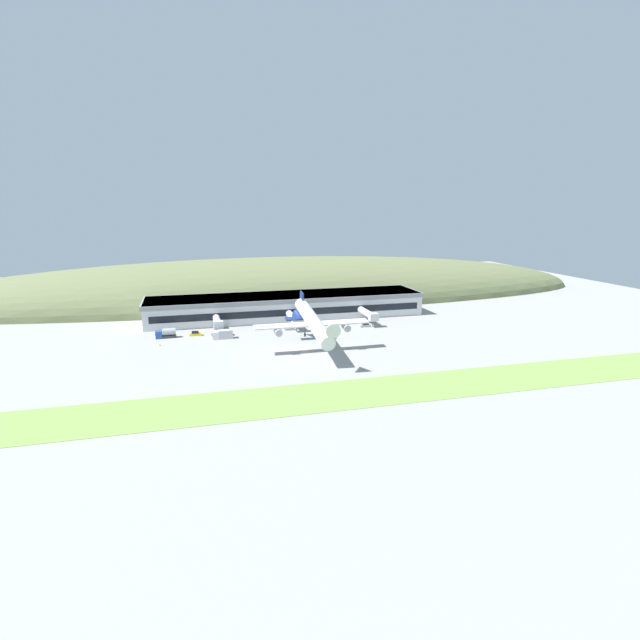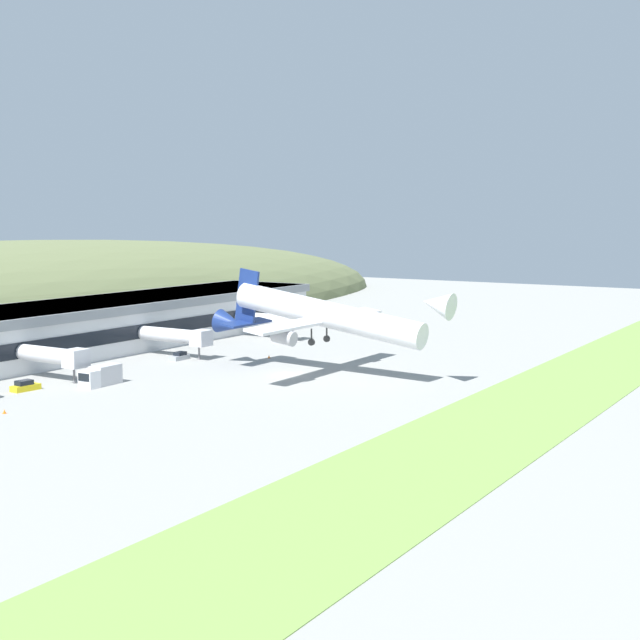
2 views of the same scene
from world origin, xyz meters
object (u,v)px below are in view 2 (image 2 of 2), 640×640
Objects in this scene: terminal_building at (105,321)px; box_truck at (101,376)px; jetway_2 at (272,320)px; traffic_cone_1 at (4,411)px; cargo_airplane at (323,316)px; service_car_1 at (282,339)px; service_car_0 at (25,386)px; traffic_cone_0 at (269,357)px; jetway_0 at (55,356)px; jetway_1 at (178,336)px; service_car_2 at (180,356)px.

terminal_building reaches higher than box_truck.
jetway_2 is 28.05× the size of traffic_cone_1.
cargo_airplane is 11.12× the size of service_car_1.
box_truck is at bearing -36.49° from service_car_0.
cargo_airplane is 6.20× the size of box_truck.
terminal_building is 194.71× the size of traffic_cone_1.
traffic_cone_1 is at bearing -139.44° from service_car_0.
service_car_0 reaches higher than service_car_1.
service_car_0 is 7.65× the size of traffic_cone_0.
cargo_airplane is at bearing -92.06° from terminal_building.
service_car_0 is 1.10× the size of service_car_1.
jetway_0 reaches higher than traffic_cone_1.
service_car_0 is (-35.40, 30.39, -9.07)m from cargo_airplane.
service_car_1 is 0.56× the size of box_truck.
terminal_building reaches higher than jetway_1.
traffic_cone_0 is (44.15, -13.36, -0.38)m from service_car_0.
jetway_0 reaches higher than traffic_cone_0.
traffic_cone_0 is at bearing -151.75° from service_car_1.
cargo_airplane reaches higher than jetway_2.
cargo_airplane is 36.52m from box_truck.
jetway_2 reaches higher than service_car_0.
jetway_1 is 4.39m from service_car_2.
traffic_cone_1 is (-11.83, -10.12, -0.38)m from service_car_0.
traffic_cone_0 is (36.20, -15.71, -3.71)m from jetway_0.
service_car_1 is at bearing -3.01° from service_car_0.
box_truck is (8.94, -6.61, 0.81)m from service_car_0.
jetway_0 is at bearing 178.05° from jetway_1.
box_truck is (-26.45, 23.78, -8.26)m from cargo_airplane.
jetway_0 is 55.31m from service_car_1.
jetway_1 is 27.13× the size of traffic_cone_0.
terminal_building is at bearing 32.66° from jetway_0.
service_car_2 is (34.08, -0.62, -0.07)m from service_car_0.
traffic_cone_1 is (-74.70, -6.82, -0.37)m from service_car_1.
cargo_airplane reaches higher than jetway_0.
jetway_2 is at bearing 33.92° from traffic_cone_0.
traffic_cone_1 is (-47.22, 20.27, -9.45)m from cargo_airplane.
service_car_2 is at bearing 174.68° from service_car_1.
jetway_2 is 78.41m from traffic_cone_1.
service_car_1 is at bearing 44.59° from cargo_airplane.
service_car_2 is at bearing -6.48° from jetway_0.
jetway_0 is 28.07m from jetway_1.
traffic_cone_0 is (-21.53, -14.48, -3.71)m from jetway_2.
traffic_cone_1 is at bearing -168.31° from service_car_2.
traffic_cone_1 is at bearing -171.75° from jetway_2.
service_car_1 is (25.62, -24.44, -4.70)m from terminal_building.
jetway_1 is at bearing 2.22° from service_car_0.
jetway_2 is 44.07m from cargo_airplane.
jetway_1 is 0.35× the size of cargo_airplane.
jetway_2 is 65.77m from service_car_0.
jetway_1 reaches higher than service_car_2.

